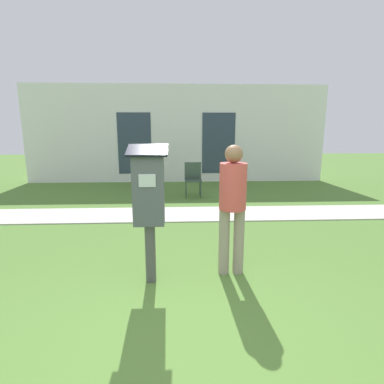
# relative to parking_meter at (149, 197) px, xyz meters

# --- Properties ---
(ground_plane) EXTENTS (40.00, 40.00, 0.00)m
(ground_plane) POSITION_rel_parking_meter_xyz_m (0.29, -1.12, -1.02)
(ground_plane) COLOR #517A33
(sidewalk) EXTENTS (12.00, 1.10, 0.02)m
(sidewalk) POSITION_rel_parking_meter_xyz_m (0.29, 2.80, -1.01)
(sidewalk) COLOR beige
(sidewalk) RESTS_ON ground
(building_facade) EXTENTS (10.00, 0.26, 3.20)m
(building_facade) POSITION_rel_parking_meter_xyz_m (0.29, 6.97, 0.58)
(building_facade) COLOR white
(building_facade) RESTS_ON ground
(parking_meter) EXTENTS (0.44, 0.31, 1.59)m
(parking_meter) POSITION_rel_parking_meter_xyz_m (0.00, 0.00, 0.00)
(parking_meter) COLOR #4C4C4C
(parking_meter) RESTS_ON ground
(person_standing) EXTENTS (0.32, 0.32, 1.58)m
(person_standing) POSITION_rel_parking_meter_xyz_m (0.97, 0.16, -0.09)
(person_standing) COLOR gray
(person_standing) RESTS_ON ground
(outdoor_chair_left) EXTENTS (0.44, 0.44, 0.90)m
(outdoor_chair_left) POSITION_rel_parking_meter_xyz_m (-0.40, 4.54, -0.49)
(outdoor_chair_left) COLOR #334738
(outdoor_chair_left) RESTS_ON ground
(outdoor_chair_middle) EXTENTS (0.44, 0.44, 0.90)m
(outdoor_chair_middle) POSITION_rel_parking_meter_xyz_m (0.72, 4.59, -0.49)
(outdoor_chair_middle) COLOR #334738
(outdoor_chair_middle) RESTS_ON ground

